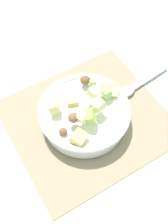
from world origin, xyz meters
TOP-DOWN VIEW (x-y plane):
  - ground_plane at (0.00, 0.00)m, footprint 2.40×2.40m
  - placemat at (0.00, 0.00)m, footprint 0.41×0.37m
  - salad_bowl at (0.01, -0.00)m, footprint 0.24×0.24m
  - serving_spoon at (-0.18, -0.02)m, footprint 0.19×0.05m

SIDE VIEW (x-z plane):
  - ground_plane at x=0.00m, z-range 0.00..0.00m
  - placemat at x=0.00m, z-range 0.00..0.01m
  - serving_spoon at x=-0.18m, z-range 0.00..0.02m
  - salad_bowl at x=0.01m, z-range -0.01..0.10m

